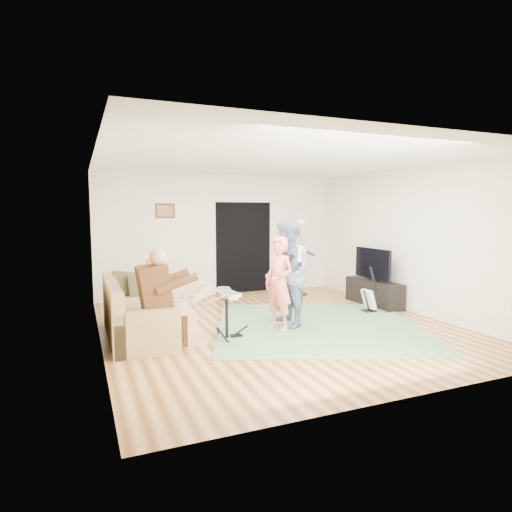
{
  "coord_description": "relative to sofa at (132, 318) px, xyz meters",
  "views": [
    {
      "loc": [
        -2.99,
        -6.26,
        1.89
      ],
      "look_at": [
        -0.26,
        0.3,
        1.15
      ],
      "focal_mm": 30.0,
      "sensor_mm": 36.0,
      "label": 1
    }
  ],
  "objects": [
    {
      "name": "television",
      "position": [
        4.74,
        0.4,
        0.57
      ],
      "size": [
        0.06,
        1.04,
        0.61
      ],
      "primitive_type": "cube",
      "color": "black",
      "rests_on": "tv_cabinet"
    },
    {
      "name": "drummer",
      "position": [
        0.43,
        -0.65,
        0.25
      ],
      "size": [
        0.9,
        0.5,
        1.38
      ],
      "color": "#563318",
      "rests_on": "sofa"
    },
    {
      "name": "picture_frame",
      "position": [
        1.04,
        2.7,
        1.62
      ],
      "size": [
        0.42,
        0.03,
        0.32
      ],
      "primitive_type": "cube",
      "color": "#3F2314",
      "rests_on": "walls"
    },
    {
      "name": "guitarist",
      "position": [
        2.43,
        -0.39,
        0.6
      ],
      "size": [
        0.69,
        0.87,
        1.77
      ],
      "primitive_type": "imported",
      "rotation": [
        0.0,
        0.0,
        -1.59
      ],
      "color": "slate",
      "rests_on": "floor"
    },
    {
      "name": "ceiling",
      "position": [
        2.29,
        -0.29,
        2.42
      ],
      "size": [
        6.0,
        6.0,
        0.0
      ],
      "primitive_type": "plane",
      "rotation": [
        3.14,
        0.0,
        0.0
      ],
      "color": "white",
      "rests_on": "walls"
    },
    {
      "name": "doorway",
      "position": [
        2.84,
        2.7,
        0.77
      ],
      "size": [
        2.1,
        0.0,
        2.1
      ],
      "primitive_type": "plane",
      "rotation": [
        1.57,
        0.0,
        0.0
      ],
      "color": "black",
      "rests_on": "walls"
    },
    {
      "name": "area_rug",
      "position": [
        2.9,
        -0.59,
        -0.28
      ],
      "size": [
        4.2,
        4.17,
        0.02
      ],
      "primitive_type": "cube",
      "rotation": [
        0.0,
        0.0,
        -0.37
      ],
      "color": "#4F7949",
      "rests_on": "floor"
    },
    {
      "name": "dining_chair",
      "position": [
        0.7,
        1.32,
        0.07
      ],
      "size": [
        0.52,
        0.54,
        1.01
      ],
      "rotation": [
        0.0,
        0.0,
        0.23
      ],
      "color": "#CCB784",
      "rests_on": "floor"
    },
    {
      "name": "window_blinds",
      "position": [
        -0.45,
        -0.09,
        1.27
      ],
      "size": [
        0.0,
        2.05,
        2.05
      ],
      "primitive_type": "plane",
      "rotation": [
        1.57,
        0.0,
        1.57
      ],
      "color": "olive",
      "rests_on": "walls"
    },
    {
      "name": "sofa",
      "position": [
        0.0,
        0.0,
        0.0
      ],
      "size": [
        0.87,
        2.11,
        0.86
      ],
      "color": "#A98554",
      "rests_on": "floor"
    },
    {
      "name": "singer",
      "position": [
        2.22,
        -0.51,
        0.47
      ],
      "size": [
        0.53,
        0.64,
        1.5
      ],
      "primitive_type": "imported",
      "rotation": [
        0.0,
        0.0,
        -1.21
      ],
      "color": "#FF736E",
      "rests_on": "floor"
    },
    {
      "name": "drum_kit",
      "position": [
        1.29,
        -0.65,
        0.04
      ],
      "size": [
        0.4,
        0.72,
        0.74
      ],
      "color": "black",
      "rests_on": "floor"
    },
    {
      "name": "microphone",
      "position": [
        2.42,
        -0.51,
        0.84
      ],
      "size": [
        0.06,
        0.06,
        0.24
      ],
      "primitive_type": null,
      "color": "black",
      "rests_on": "singer"
    },
    {
      "name": "guitar_spare",
      "position": [
        4.31,
        -0.07,
        -0.04
      ],
      "size": [
        0.31,
        0.28,
        0.86
      ],
      "color": "black",
      "rests_on": "floor"
    },
    {
      "name": "torchiere_lamp",
      "position": [
        3.93,
        1.91,
        0.88
      ],
      "size": [
        0.3,
        0.3,
        1.7
      ],
      "color": "black",
      "rests_on": "floor"
    },
    {
      "name": "floor",
      "position": [
        2.29,
        -0.29,
        -0.28
      ],
      "size": [
        6.0,
        6.0,
        0.0
      ],
      "primitive_type": "plane",
      "color": "brown",
      "rests_on": "ground"
    },
    {
      "name": "tv_cabinet",
      "position": [
        4.79,
        0.4,
        -0.03
      ],
      "size": [
        0.4,
        1.4,
        0.5
      ],
      "primitive_type": "cube",
      "color": "black",
      "rests_on": "floor"
    },
    {
      "name": "guitar_held",
      "position": [
        2.63,
        -0.39,
        0.92
      ],
      "size": [
        0.3,
        0.61,
        0.26
      ],
      "primitive_type": null,
      "rotation": [
        0.0,
        0.0,
        -0.32
      ],
      "color": "white",
      "rests_on": "guitarist"
    },
    {
      "name": "walls",
      "position": [
        2.29,
        -0.29,
        1.07
      ],
      "size": [
        5.5,
        6.0,
        2.7
      ],
      "primitive_type": null,
      "color": "#EDE4CD",
      "rests_on": "floor"
    }
  ]
}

